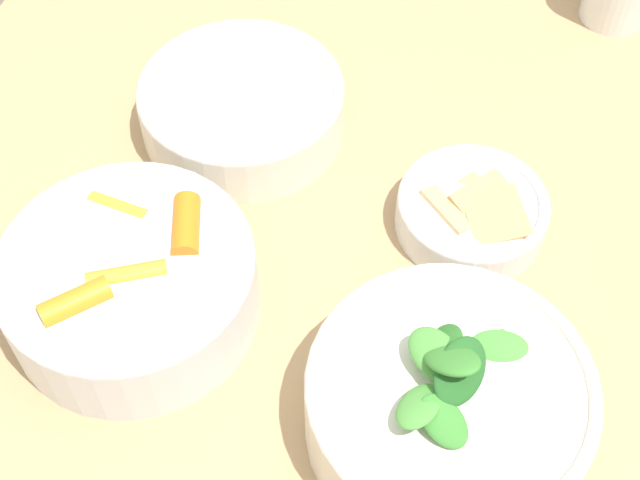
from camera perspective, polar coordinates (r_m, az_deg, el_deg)
name	(u,v)px	position (r m, az deg, el deg)	size (l,w,h in m)	color
dining_table	(329,384)	(0.81, 0.60, -9.22)	(1.20, 0.87, 0.77)	tan
bowl_carrots	(130,281)	(0.69, -12.05, -2.59)	(0.19, 0.19, 0.07)	silver
bowl_greens	(449,402)	(0.63, 8.25, -10.24)	(0.20, 0.20, 0.11)	silver
bowl_beans_hotdog	(242,108)	(0.81, -4.99, 8.45)	(0.18, 0.18, 0.05)	silver
bowl_cookies	(472,211)	(0.75, 9.72, 1.86)	(0.13, 0.13, 0.04)	silver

